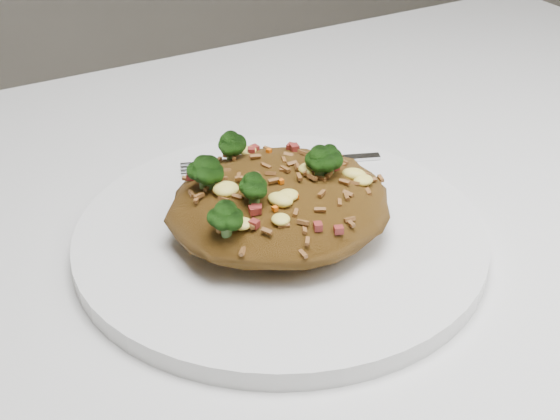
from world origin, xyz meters
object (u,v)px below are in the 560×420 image
object	(u,v)px
plate	(280,236)
fried_rice	(278,194)
dining_table	(275,366)
fork	(291,162)

from	to	relation	value
plate	fried_rice	xyz separation A→B (m)	(-0.00, 0.00, 0.03)
dining_table	fried_rice	xyz separation A→B (m)	(0.02, 0.02, 0.13)
fork	plate	bearing A→B (deg)	-103.56
plate	fried_rice	world-z (taller)	fried_rice
plate	fork	size ratio (longest dim) A/B	1.86
plate	fork	distance (m)	0.09
dining_table	fried_rice	distance (m)	0.14
dining_table	plate	size ratio (longest dim) A/B	4.13
dining_table	plate	bearing A→B (deg)	53.18
dining_table	fried_rice	bearing A→B (deg)	55.13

